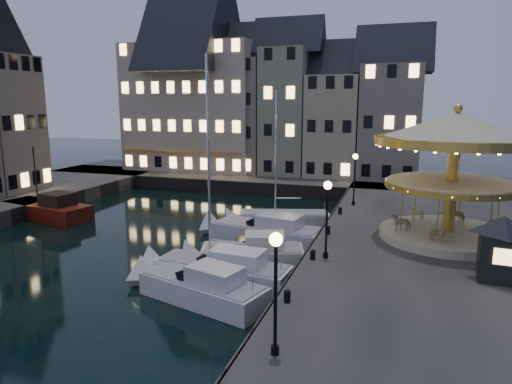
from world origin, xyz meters
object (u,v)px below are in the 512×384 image
(bollard_b, at_px, (313,254))
(motorboat_d, at_px, (245,255))
(streetlamp_b, at_px, (327,208))
(red_fishing_boat, at_px, (48,210))
(motorboat_c, at_px, (216,270))
(carousel, at_px, (455,152))
(bollard_c, at_px, (328,229))
(ticket_kiosk, at_px, (502,237))
(motorboat_f, at_px, (277,220))
(motorboat_b, at_px, (196,287))
(motorboat_e, at_px, (262,231))
(bollard_d, at_px, (340,210))
(bollard_a, at_px, (287,295))
(streetlamp_c, at_px, (355,172))
(streetlamp_a, at_px, (276,276))

(bollard_b, bearing_deg, motorboat_d, 161.72)
(streetlamp_b, xyz_separation_m, red_fishing_boat, (-24.01, 6.21, -3.31))
(motorboat_c, height_order, carousel, motorboat_c)
(bollard_c, xyz_separation_m, red_fishing_boat, (-23.41, 1.71, -0.89))
(carousel, distance_m, ticket_kiosk, 7.18)
(streetlamp_b, bearing_deg, red_fishing_boat, 165.51)
(motorboat_f, bearing_deg, motorboat_b, -90.46)
(motorboat_f, xyz_separation_m, carousel, (11.93, -4.14, 6.09))
(motorboat_d, distance_m, carousel, 13.71)
(motorboat_e, bearing_deg, bollard_d, 39.68)
(bollard_a, bearing_deg, motorboat_e, 111.80)
(motorboat_e, bearing_deg, motorboat_c, -91.02)
(bollard_b, relative_size, bollard_c, 1.00)
(motorboat_d, relative_size, motorboat_f, 0.67)
(streetlamp_b, xyz_separation_m, motorboat_d, (-4.88, 0.91, -3.38))
(motorboat_e, xyz_separation_m, red_fishing_boat, (-18.61, 0.19, 0.06))
(motorboat_b, relative_size, ticket_kiosk, 2.18)
(motorboat_d, bearing_deg, bollard_c, 39.96)
(streetlamp_c, height_order, bollard_d, streetlamp_c)
(bollard_b, relative_size, carousel, 0.06)
(motorboat_e, xyz_separation_m, carousel, (11.90, -0.31, 5.97))
(motorboat_c, height_order, motorboat_f, motorboat_c)
(bollard_a, bearing_deg, ticket_kiosk, 32.09)
(bollard_b, xyz_separation_m, red_fishing_boat, (-23.41, 6.71, -0.89))
(streetlamp_a, xyz_separation_m, streetlamp_b, (0.00, 10.00, 0.00))
(streetlamp_b, xyz_separation_m, ticket_kiosk, (8.23, -0.46, -0.65))
(streetlamp_b, bearing_deg, motorboat_e, 131.95)
(streetlamp_c, xyz_separation_m, ticket_kiosk, (8.23, -13.96, -0.65))
(bollard_c, bearing_deg, bollard_b, -90.00)
(motorboat_e, relative_size, motorboat_f, 0.83)
(streetlamp_c, relative_size, motorboat_b, 0.55)
(red_fishing_boat, bearing_deg, streetlamp_a, -34.01)
(bollard_d, bearing_deg, motorboat_e, -140.32)
(motorboat_e, height_order, carousel, carousel)
(motorboat_e, bearing_deg, bollard_c, -17.48)
(red_fishing_boat, distance_m, ticket_kiosk, 33.03)
(streetlamp_a, relative_size, bollard_a, 7.32)
(motorboat_e, height_order, red_fishing_boat, red_fishing_boat)
(carousel, bearing_deg, motorboat_d, -157.18)
(bollard_d, relative_size, motorboat_b, 0.08)
(streetlamp_b, distance_m, streetlamp_c, 13.50)
(bollard_c, bearing_deg, motorboat_f, 132.18)
(streetlamp_b, relative_size, red_fishing_boat, 0.49)
(bollard_a, height_order, motorboat_b, motorboat_b)
(motorboat_f, xyz_separation_m, red_fishing_boat, (-18.58, -3.63, 0.18))
(motorboat_b, height_order, motorboat_d, same)
(streetlamp_a, distance_m, bollard_a, 4.71)
(streetlamp_b, distance_m, motorboat_b, 7.83)
(streetlamp_b, distance_m, bollard_b, 2.54)
(streetlamp_b, bearing_deg, motorboat_f, 118.93)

